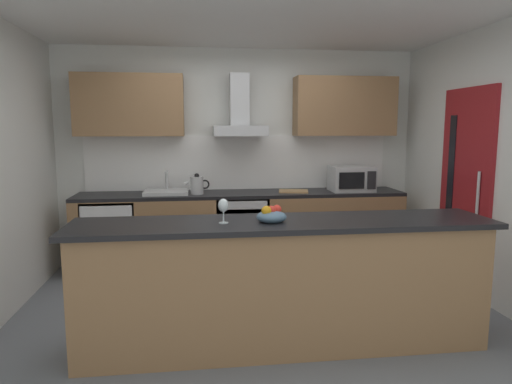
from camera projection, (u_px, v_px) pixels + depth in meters
The scene contains 18 objects.
ground at pixel (258, 316), 4.10m from camera, with size 5.34×4.54×0.02m, color slate.
ceiling at pixel (258, 10), 3.73m from camera, with size 5.34×4.54×0.02m, color white.
wall_back at pixel (239, 156), 5.71m from camera, with size 5.34×0.12×2.60m, color silver.
wall_right at pixel (499, 167), 4.20m from camera, with size 0.12×4.54×2.60m, color silver.
backsplash_tile at pixel (239, 162), 5.65m from camera, with size 3.69×0.02×0.66m, color white.
counter_back at pixel (242, 230), 5.45m from camera, with size 3.82×0.60×0.90m.
counter_island at pixel (284, 284), 3.43m from camera, with size 3.12×0.64×0.98m.
upper_cabinets at pixel (240, 106), 5.40m from camera, with size 3.77×0.32×0.70m.
side_door at pixel (465, 191), 4.61m from camera, with size 0.08×0.85×2.05m.
oven at pixel (241, 229), 5.42m from camera, with size 0.60×0.62×0.80m.
refrigerator at pixel (112, 236), 5.24m from camera, with size 0.58×0.60×0.85m.
microwave at pixel (351, 179), 5.48m from camera, with size 0.50×0.38×0.30m.
sink at pixel (166, 192), 5.26m from camera, with size 0.50×0.40×0.26m.
kettle at pixel (197, 185), 5.25m from camera, with size 0.29×0.15×0.24m.
range_hood at pixel (239, 116), 5.36m from camera, with size 0.62×0.45×0.72m.
wine_glass at pixel (223, 206), 3.26m from camera, with size 0.08×0.08×0.18m.
fruit_bowl at pixel (271, 216), 3.33m from camera, with size 0.22×0.22×0.13m.
chopping_board at pixel (293, 191), 5.42m from camera, with size 0.34×0.22×0.02m, color tan.
Camera 1 is at (-0.52, -3.86, 1.66)m, focal length 32.13 mm.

